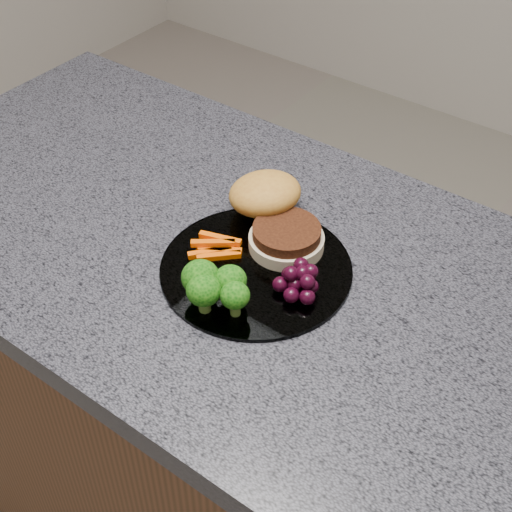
{
  "coord_description": "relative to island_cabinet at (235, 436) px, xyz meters",
  "views": [
    {
      "loc": [
        0.48,
        -0.58,
        1.56
      ],
      "look_at": [
        0.06,
        -0.02,
        0.93
      ],
      "focal_mm": 50.0,
      "sensor_mm": 36.0,
      "label": 1
    }
  ],
  "objects": [
    {
      "name": "island_cabinet",
      "position": [
        0.0,
        0.0,
        0.0
      ],
      "size": [
        1.2,
        0.6,
        0.86
      ],
      "primitive_type": "cube",
      "color": "brown",
      "rests_on": "ground"
    },
    {
      "name": "countertop",
      "position": [
        0.0,
        0.0,
        0.45
      ],
      "size": [
        1.2,
        0.6,
        0.04
      ],
      "primitive_type": "cube",
      "color": "#51505A",
      "rests_on": "island_cabinet"
    },
    {
      "name": "plate",
      "position": [
        0.06,
        -0.02,
        0.47
      ],
      "size": [
        0.26,
        0.26,
        0.01
      ],
      "primitive_type": "cylinder",
      "color": "white",
      "rests_on": "countertop"
    },
    {
      "name": "burger",
      "position": [
        0.03,
        0.07,
        0.5
      ],
      "size": [
        0.2,
        0.18,
        0.06
      ],
      "rotation": [
        0.0,
        0.0,
        -0.33
      ],
      "color": "#C9B38E",
      "rests_on": "plate"
    },
    {
      "name": "carrot_sticks",
      "position": [
        -0.0,
        -0.02,
        0.48
      ],
      "size": [
        0.07,
        0.07,
        0.02
      ],
      "rotation": [
        0.0,
        0.0,
        0.4
      ],
      "color": "#EF5403",
      "rests_on": "plate"
    },
    {
      "name": "broccoli",
      "position": [
        0.06,
        -0.1,
        0.51
      ],
      "size": [
        0.1,
        0.08,
        0.06
      ],
      "rotation": [
        0.0,
        0.0,
        0.35
      ],
      "color": "#597B2C",
      "rests_on": "plate"
    },
    {
      "name": "grape_bunch",
      "position": [
        0.13,
        -0.02,
        0.49
      ],
      "size": [
        0.06,
        0.06,
        0.04
      ],
      "rotation": [
        0.0,
        0.0,
        0.26
      ],
      "color": "black",
      "rests_on": "plate"
    }
  ]
}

